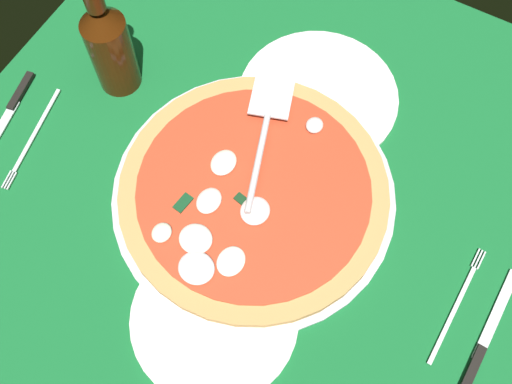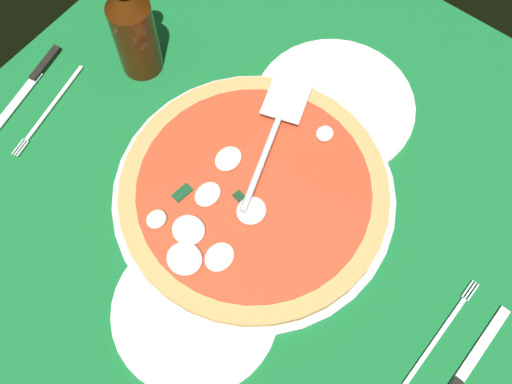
# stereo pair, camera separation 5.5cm
# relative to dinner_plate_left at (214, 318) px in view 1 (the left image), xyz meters

# --- Properties ---
(ground_plane) EXTENTS (0.94, 0.94, 0.01)m
(ground_plane) POSITION_rel_dinner_plate_left_xyz_m (0.21, 0.04, -0.01)
(ground_plane) COLOR #14642C
(checker_pattern) EXTENTS (0.94, 0.94, 0.00)m
(checker_pattern) POSITION_rel_dinner_plate_left_xyz_m (0.21, 0.04, -0.01)
(checker_pattern) COLOR white
(checker_pattern) RESTS_ON ground_plane
(pizza_pan) EXTENTS (0.42, 0.42, 0.01)m
(pizza_pan) POSITION_rel_dinner_plate_left_xyz_m (0.19, 0.04, -0.00)
(pizza_pan) COLOR silver
(pizza_pan) RESTS_ON ground_plane
(dinner_plate_left) EXTENTS (0.23, 0.23, 0.01)m
(dinner_plate_left) POSITION_rel_dinner_plate_left_xyz_m (0.00, 0.00, 0.00)
(dinner_plate_left) COLOR white
(dinner_plate_left) RESTS_ON ground_plane
(dinner_plate_right) EXTENTS (0.26, 0.26, 0.01)m
(dinner_plate_right) POSITION_rel_dinner_plate_left_xyz_m (0.39, 0.04, 0.00)
(dinner_plate_right) COLOR white
(dinner_plate_right) RESTS_ON ground_plane
(pizza) EXTENTS (0.40, 0.40, 0.03)m
(pizza) POSITION_rel_dinner_plate_left_xyz_m (0.18, 0.04, 0.01)
(pizza) COLOR tan
(pizza) RESTS_ON pizza_pan
(pizza_server) EXTENTS (0.24, 0.11, 0.01)m
(pizza_server) POSITION_rel_dinner_plate_left_xyz_m (0.27, 0.07, 0.04)
(pizza_server) COLOR silver
(pizza_server) RESTS_ON pizza
(place_setting_near) EXTENTS (0.21, 0.12, 0.01)m
(place_setting_near) POSITION_rel_dinner_plate_left_xyz_m (0.16, -0.31, -0.00)
(place_setting_near) COLOR white
(place_setting_near) RESTS_ON ground_plane
(place_setting_far) EXTENTS (0.20, 0.16, 0.01)m
(place_setting_far) POSITION_rel_dinner_plate_left_xyz_m (0.11, 0.42, -0.00)
(place_setting_far) COLOR white
(place_setting_far) RESTS_ON ground_plane
(beer_bottle) EXTENTS (0.07, 0.07, 0.24)m
(beer_bottle) POSITION_rel_dinner_plate_left_xyz_m (0.26, 0.33, 0.09)
(beer_bottle) COLOR #3D1A06
(beer_bottle) RESTS_ON ground_plane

